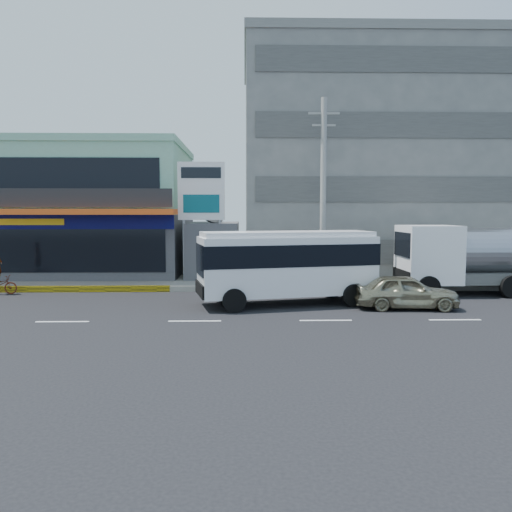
{
  "coord_description": "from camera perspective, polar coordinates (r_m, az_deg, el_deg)",
  "views": [
    {
      "loc": [
        1.92,
        -18.7,
        4.14
      ],
      "look_at": [
        2.4,
        3.23,
        2.2
      ],
      "focal_mm": 35.0,
      "sensor_mm": 36.0,
      "label": 1
    }
  ],
  "objects": [
    {
      "name": "satellite_dish",
      "position": [
        29.77,
        -4.97,
        3.95
      ],
      "size": [
        1.5,
        1.5,
        0.15
      ],
      "primitive_type": "cylinder",
      "color": "slate",
      "rests_on": "gap_structure"
    },
    {
      "name": "tanker_truck",
      "position": [
        27.55,
        24.32,
        -0.14
      ],
      "size": [
        8.85,
        2.98,
        3.47
      ],
      "color": "white",
      "rests_on": "ground"
    },
    {
      "name": "minibus",
      "position": [
        22.28,
        3.57,
        -0.59
      ],
      "size": [
        8.18,
        4.15,
        3.27
      ],
      "color": "white",
      "rests_on": "ground"
    },
    {
      "name": "gap_structure",
      "position": [
        30.85,
        -4.83,
        0.59
      ],
      "size": [
        3.0,
        6.0,
        3.5
      ],
      "primitive_type": "cube",
      "color": "#434348",
      "rests_on": "ground"
    },
    {
      "name": "concrete_building",
      "position": [
        34.77,
        12.36,
        9.66
      ],
      "size": [
        16.0,
        12.0,
        14.0
      ],
      "primitive_type": "cube",
      "color": "gray",
      "rests_on": "ground"
    },
    {
      "name": "ground",
      "position": [
        19.25,
        -7.01,
        -7.41
      ],
      "size": [
        120.0,
        120.0,
        0.0
      ],
      "primitive_type": "plane",
      "color": "black",
      "rests_on": "ground"
    },
    {
      "name": "shop_building",
      "position": [
        34.12,
        -18.23,
        4.56
      ],
      "size": [
        12.4,
        11.7,
        8.0
      ],
      "color": "#434348",
      "rests_on": "ground"
    },
    {
      "name": "billboard",
      "position": [
        28.02,
        -6.26,
        6.63
      ],
      "size": [
        2.6,
        0.18,
        6.9
      ],
      "color": "gray",
      "rests_on": "ground"
    },
    {
      "name": "sedan",
      "position": [
        22.35,
        16.76,
        -3.91
      ],
      "size": [
        4.45,
        2.03,
        1.48
      ],
      "primitive_type": "imported",
      "rotation": [
        0.0,
        0.0,
        1.5
      ],
      "color": "tan",
      "rests_on": "ground"
    },
    {
      "name": "utility_pole_near",
      "position": [
        26.44,
        7.68,
        7.2
      ],
      "size": [
        1.6,
        0.3,
        10.0
      ],
      "color": "#999993",
      "rests_on": "ground"
    },
    {
      "name": "sidewalk",
      "position": [
        28.65,
        4.93,
        -2.97
      ],
      "size": [
        70.0,
        5.0,
        0.3
      ],
      "primitive_type": "cube",
      "color": "gray",
      "rests_on": "ground"
    }
  ]
}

